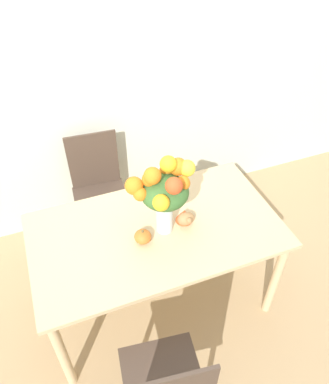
# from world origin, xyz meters

# --- Properties ---
(ground_plane) EXTENTS (12.00, 12.00, 0.00)m
(ground_plane) POSITION_xyz_m (0.00, 0.00, 0.00)
(ground_plane) COLOR tan
(wall_back) EXTENTS (8.00, 0.06, 2.70)m
(wall_back) POSITION_xyz_m (0.00, 1.10, 1.35)
(wall_back) COLOR silver
(wall_back) RESTS_ON ground_plane
(dining_table) EXTENTS (1.56, 0.87, 0.77)m
(dining_table) POSITION_xyz_m (0.00, 0.00, 0.68)
(dining_table) COLOR #D1B284
(dining_table) RESTS_ON ground_plane
(flower_vase) EXTENTS (0.42, 0.31, 0.51)m
(flower_vase) POSITION_xyz_m (0.05, -0.01, 1.09)
(flower_vase) COLOR silver
(flower_vase) RESTS_ON dining_table
(pumpkin) EXTENTS (0.10, 0.10, 0.09)m
(pumpkin) POSITION_xyz_m (-0.11, -0.06, 0.81)
(pumpkin) COLOR orange
(pumpkin) RESTS_ON dining_table
(turkey_figurine) EXTENTS (0.11, 0.15, 0.09)m
(turkey_figurine) POSITION_xyz_m (0.19, -0.00, 0.82)
(turkey_figurine) COLOR #A87A4C
(turkey_figurine) RESTS_ON dining_table
(dining_chair_near_window) EXTENTS (0.45, 0.45, 0.94)m
(dining_chair_near_window) POSITION_xyz_m (-0.20, 0.82, 0.48)
(dining_chair_near_window) COLOR #47382D
(dining_chair_near_window) RESTS_ON ground_plane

